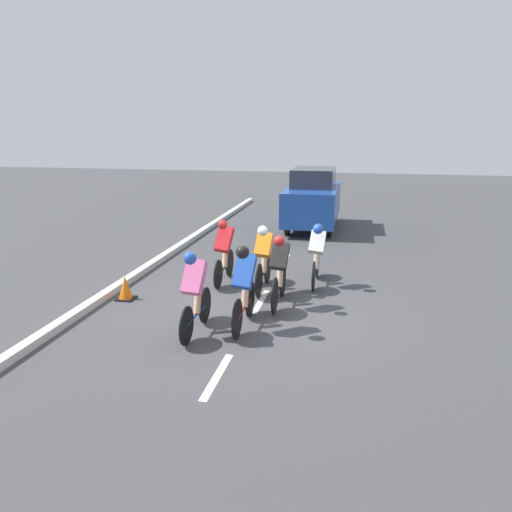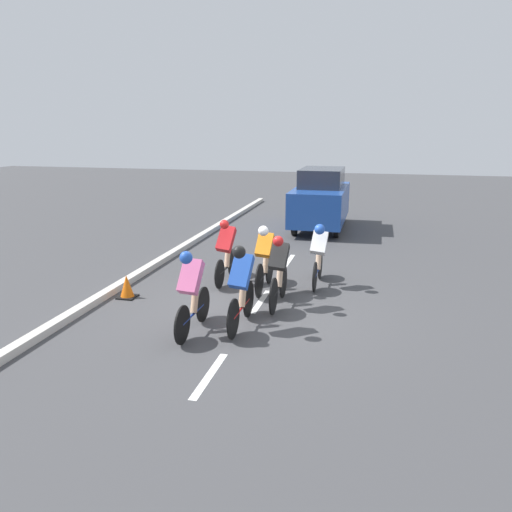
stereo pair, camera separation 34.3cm
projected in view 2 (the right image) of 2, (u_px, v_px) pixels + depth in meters
name	position (u px, v px, depth m)	size (l,w,h in m)	color
ground_plane	(256.00, 308.00, 9.76)	(60.00, 60.00, 0.00)	#424244
lane_stripe_near	(210.00, 375.00, 7.13)	(0.12, 1.40, 0.01)	white
lane_stripe_mid	(261.00, 301.00, 10.14)	(0.12, 1.40, 0.01)	white
lane_stripe_far	(289.00, 261.00, 13.14)	(0.12, 1.40, 0.01)	white
curb	(118.00, 287.00, 10.86)	(0.20, 27.38, 0.14)	beige
cyclist_red	(226.00, 249.00, 11.16)	(0.39, 1.64, 1.50)	black
cyclist_orange	(265.00, 257.00, 10.60)	(0.36, 1.71, 1.48)	black
cyclist_white	(319.00, 253.00, 10.94)	(0.37, 1.65, 1.45)	black
cyclist_pink	(191.00, 289.00, 8.37)	(0.36, 1.65, 1.52)	black
cyclist_black	(279.00, 270.00, 9.68)	(0.36, 1.70, 1.48)	black
cyclist_blue	(241.00, 284.00, 8.58)	(0.38, 1.70, 1.56)	black
support_car	(321.00, 199.00, 17.07)	(1.70, 3.97, 2.06)	black
traffic_cone	(127.00, 287.00, 10.31)	(0.36, 0.36, 0.49)	black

